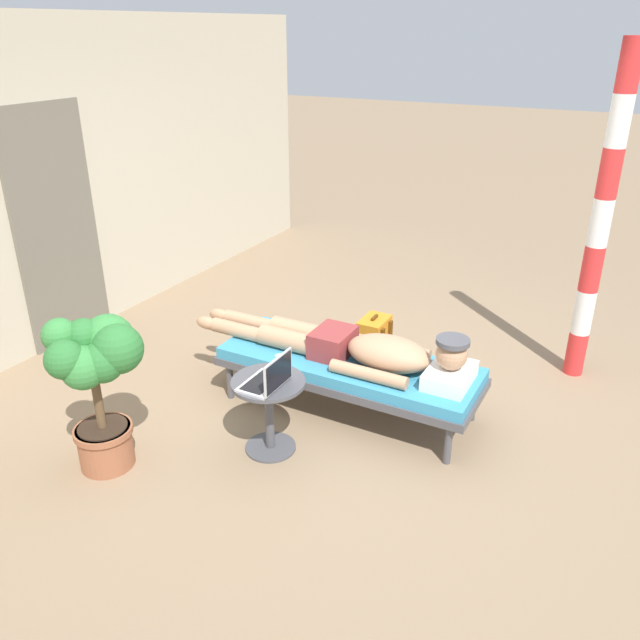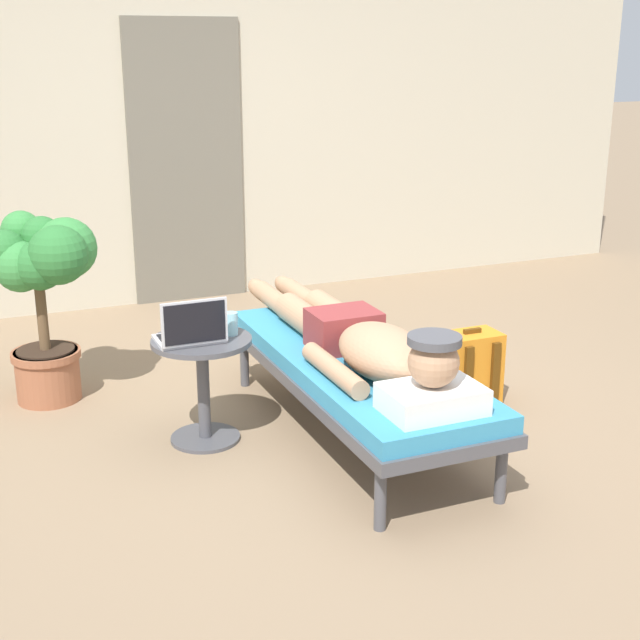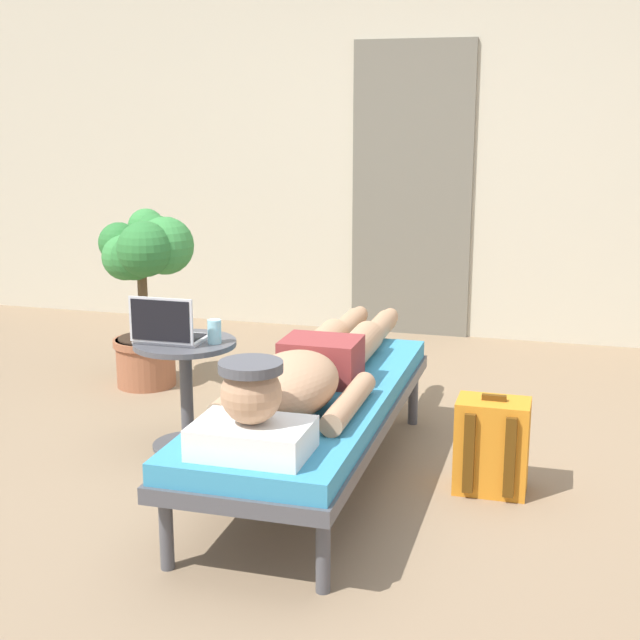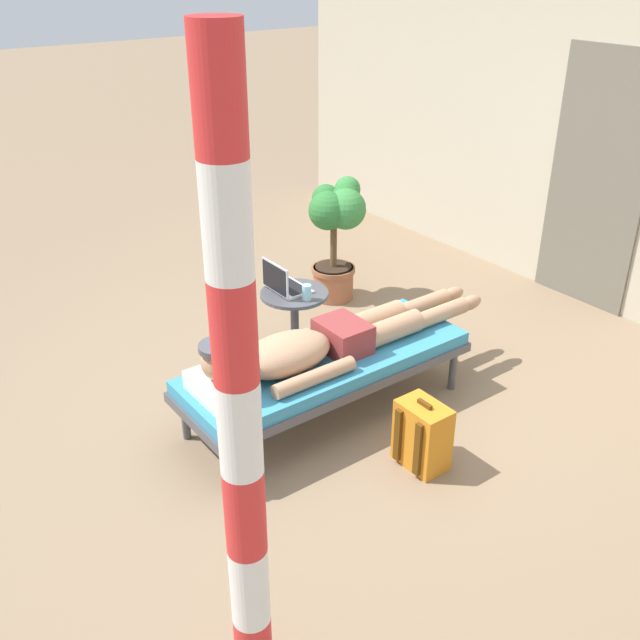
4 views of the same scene
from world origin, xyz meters
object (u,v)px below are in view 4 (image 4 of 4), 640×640
Objects in this scene: lounge_chair at (326,366)px; side_table at (295,314)px; drink_glass at (307,292)px; porch_post at (240,428)px; potted_plant at (334,224)px; laptop at (283,284)px; backpack at (423,435)px; person_reclining at (317,345)px.

side_table reaches higher than lounge_chair.
drink_glass is 2.59m from porch_post.
potted_plant is at bearing 140.93° from lounge_chair.
lounge_chair is 0.75× the size of porch_post.
potted_plant is at bearing 122.37° from laptop.
lounge_chair is 17.16× the size of drink_glass.
laptop reaches higher than side_table.
backpack is (1.44, -0.11, -0.16)m from side_table.
laptop is at bearing 166.03° from lounge_chair.
side_table reaches higher than backpack.
porch_post reaches higher than side_table.
side_table is 1.45m from backpack.
laptop is 0.22m from drink_glass.
lounge_chair is 0.81m from laptop.
laptop is (-0.75, 0.26, 0.06)m from person_reclining.
lounge_chair is 4.49× the size of backpack.
lounge_chair is 0.77m from backpack.
person_reclining reaches higher than drink_glass.
laptop is 2.72m from porch_post.
potted_plant reaches higher than person_reclining.
backpack reaches higher than lounge_chair.
lounge_chair is at bearing -170.12° from backpack.
person_reclining is at bearing -29.89° from drink_glass.
side_table is at bearing 155.84° from person_reclining.
backpack is (1.29, -0.11, -0.38)m from drink_glass.
drink_glass is 0.04× the size of porch_post.
person_reclining is at bearing -40.93° from potted_plant.
drink_glass is at bearing 156.16° from lounge_chair.
side_table is 0.52× the size of potted_plant.
lounge_chair is 0.73m from side_table.
drink_glass is at bearing -47.06° from potted_plant.
backpack is 0.42× the size of potted_plant.
laptop is 0.73× the size of backpack.
person_reclining is at bearing -24.16° from side_table.
porch_post reaches higher than potted_plant.
potted_plant is 0.40× the size of porch_post.
potted_plant is at bearing 132.94° from drink_glass.
drink_glass is at bearing 139.45° from porch_post.
porch_post reaches higher than lounge_chair.
laptop is at bearing 177.80° from backpack.
lounge_chair is at bearing 90.00° from person_reclining.
backpack is at bearing 15.17° from person_reclining.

